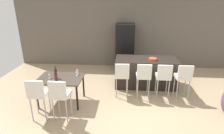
{
  "coord_description": "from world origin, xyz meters",
  "views": [
    {
      "loc": [
        -0.42,
        -5.01,
        2.75
      ],
      "look_at": [
        -0.82,
        0.08,
        0.85
      ],
      "focal_mm": 29.74,
      "sensor_mm": 36.0,
      "label": 1
    }
  ],
  "objects_px": {
    "bar_chair_far": "(184,76)",
    "wine_glass_far": "(77,70)",
    "bar_chair_left": "(122,74)",
    "wine_glass_middle": "(77,71)",
    "wine_bottle_right": "(56,77)",
    "wine_glass_left": "(49,74)",
    "bar_chair_right": "(164,76)",
    "dining_chair_near": "(38,93)",
    "wine_bottle_near": "(56,73)",
    "dining_chair_far": "(60,94)",
    "fruit_bowl": "(153,59)",
    "refrigerator": "(125,47)",
    "bar_chair_middle": "(144,75)",
    "dining_table": "(60,80)",
    "kitchen_island": "(146,72)"
  },
  "relations": [
    {
      "from": "wine_bottle_right",
      "to": "dining_table",
      "type": "bearing_deg",
      "value": 89.36
    },
    {
      "from": "wine_glass_left",
      "to": "wine_glass_far",
      "type": "relative_size",
      "value": 1.0
    },
    {
      "from": "kitchen_island",
      "to": "wine_bottle_right",
      "type": "height_order",
      "value": "wine_bottle_right"
    },
    {
      "from": "dining_chair_far",
      "to": "fruit_bowl",
      "type": "height_order",
      "value": "dining_chair_far"
    },
    {
      "from": "bar_chair_far",
      "to": "wine_bottle_right",
      "type": "distance_m",
      "value": 3.46
    },
    {
      "from": "bar_chair_left",
      "to": "refrigerator",
      "type": "xyz_separation_m",
      "value": [
        0.05,
        2.28,
        0.22
      ]
    },
    {
      "from": "bar_chair_far",
      "to": "dining_chair_near",
      "type": "relative_size",
      "value": 1.0
    },
    {
      "from": "bar_chair_far",
      "to": "wine_glass_middle",
      "type": "bearing_deg",
      "value": -174.71
    },
    {
      "from": "bar_chair_right",
      "to": "wine_glass_left",
      "type": "height_order",
      "value": "bar_chair_right"
    },
    {
      "from": "dining_table",
      "to": "dining_chair_far",
      "type": "distance_m",
      "value": 0.83
    },
    {
      "from": "dining_chair_near",
      "to": "dining_chair_far",
      "type": "bearing_deg",
      "value": -0.0
    },
    {
      "from": "dining_chair_far",
      "to": "bar_chair_right",
      "type": "bearing_deg",
      "value": 26.25
    },
    {
      "from": "bar_chair_middle",
      "to": "dining_table",
      "type": "relative_size",
      "value": 0.89
    },
    {
      "from": "wine_glass_left",
      "to": "refrigerator",
      "type": "distance_m",
      "value": 3.42
    },
    {
      "from": "bar_chair_left",
      "to": "dining_chair_near",
      "type": "relative_size",
      "value": 1.0
    },
    {
      "from": "wine_bottle_right",
      "to": "wine_glass_left",
      "type": "relative_size",
      "value": 1.97
    },
    {
      "from": "kitchen_island",
      "to": "wine_glass_far",
      "type": "height_order",
      "value": "kitchen_island"
    },
    {
      "from": "wine_glass_left",
      "to": "wine_bottle_near",
      "type": "bearing_deg",
      "value": 7.28
    },
    {
      "from": "bar_chair_left",
      "to": "wine_glass_middle",
      "type": "bearing_deg",
      "value": -167.53
    },
    {
      "from": "bar_chair_middle",
      "to": "wine_bottle_near",
      "type": "xyz_separation_m",
      "value": [
        -2.37,
        -0.49,
        0.17
      ]
    },
    {
      "from": "refrigerator",
      "to": "wine_bottle_right",
      "type": "bearing_deg",
      "value": -119.31
    },
    {
      "from": "bar_chair_right",
      "to": "refrigerator",
      "type": "bearing_deg",
      "value": 116.34
    },
    {
      "from": "bar_chair_right",
      "to": "wine_glass_left",
      "type": "bearing_deg",
      "value": -170.57
    },
    {
      "from": "dining_chair_far",
      "to": "wine_glass_far",
      "type": "bearing_deg",
      "value": 83.12
    },
    {
      "from": "wine_glass_middle",
      "to": "fruit_bowl",
      "type": "relative_size",
      "value": 0.69
    },
    {
      "from": "refrigerator",
      "to": "dining_chair_near",
      "type": "bearing_deg",
      "value": -118.95
    },
    {
      "from": "dining_table",
      "to": "bar_chair_right",
      "type": "bearing_deg",
      "value": 9.55
    },
    {
      "from": "bar_chair_far",
      "to": "wine_glass_far",
      "type": "height_order",
      "value": "bar_chair_far"
    },
    {
      "from": "dining_chair_far",
      "to": "wine_glass_left",
      "type": "relative_size",
      "value": 6.03
    },
    {
      "from": "kitchen_island",
      "to": "bar_chair_middle",
      "type": "bearing_deg",
      "value": -99.8
    },
    {
      "from": "bar_chair_far",
      "to": "wine_glass_far",
      "type": "distance_m",
      "value": 2.98
    },
    {
      "from": "wine_glass_left",
      "to": "wine_glass_middle",
      "type": "distance_m",
      "value": 0.72
    },
    {
      "from": "bar_chair_right",
      "to": "dining_chair_near",
      "type": "height_order",
      "value": "same"
    },
    {
      "from": "bar_chair_left",
      "to": "wine_bottle_near",
      "type": "height_order",
      "value": "wine_bottle_near"
    },
    {
      "from": "bar_chair_left",
      "to": "wine_glass_left",
      "type": "height_order",
      "value": "bar_chair_left"
    },
    {
      "from": "bar_chair_middle",
      "to": "fruit_bowl",
      "type": "relative_size",
      "value": 4.15
    },
    {
      "from": "dining_chair_far",
      "to": "refrigerator",
      "type": "xyz_separation_m",
      "value": [
        1.43,
        3.54,
        0.22
      ]
    },
    {
      "from": "bar_chair_right",
      "to": "fruit_bowl",
      "type": "relative_size",
      "value": 4.15
    },
    {
      "from": "wine_bottle_right",
      "to": "wine_glass_middle",
      "type": "xyz_separation_m",
      "value": [
        0.41,
        0.47,
        -0.01
      ]
    },
    {
      "from": "wine_glass_middle",
      "to": "wine_glass_far",
      "type": "distance_m",
      "value": 0.11
    },
    {
      "from": "bar_chair_far",
      "to": "dining_table",
      "type": "relative_size",
      "value": 0.89
    },
    {
      "from": "wine_bottle_near",
      "to": "wine_bottle_right",
      "type": "bearing_deg",
      "value": -68.6
    },
    {
      "from": "dining_table",
      "to": "wine_glass_left",
      "type": "xyz_separation_m",
      "value": [
        -0.27,
        -0.04,
        0.2
      ]
    },
    {
      "from": "kitchen_island",
      "to": "wine_glass_left",
      "type": "xyz_separation_m",
      "value": [
        -2.68,
        -1.34,
        0.4
      ]
    },
    {
      "from": "dining_chair_near",
      "to": "bar_chair_right",
      "type": "bearing_deg",
      "value": 22.24
    },
    {
      "from": "bar_chair_left",
      "to": "kitchen_island",
      "type": "bearing_deg",
      "value": 47.43
    },
    {
      "from": "refrigerator",
      "to": "wine_glass_left",
      "type": "bearing_deg",
      "value": -125.17
    },
    {
      "from": "wine_glass_middle",
      "to": "dining_chair_far",
      "type": "bearing_deg",
      "value": -98.06
    },
    {
      "from": "bar_chair_far",
      "to": "dining_chair_near",
      "type": "distance_m",
      "value": 3.85
    },
    {
      "from": "bar_chair_far",
      "to": "wine_glass_far",
      "type": "relative_size",
      "value": 6.03
    }
  ]
}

